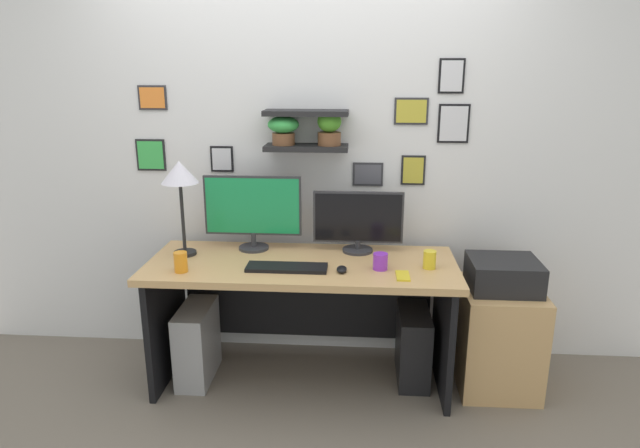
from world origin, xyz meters
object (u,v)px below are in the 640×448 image
at_px(desk_lamp, 180,178).
at_px(water_cup, 181,262).
at_px(keyboard, 287,267).
at_px(pen_cup, 430,260).
at_px(drawer_cabinet, 497,337).
at_px(monitor_left, 253,209).
at_px(computer_mouse, 342,269).
at_px(printer, 503,274).
at_px(computer_tower_left, 197,343).
at_px(coffee_mug, 380,261).
at_px(desk, 303,292).
at_px(cell_phone, 403,276).
at_px(monitor_right, 358,221).
at_px(computer_tower_right, 413,345).

bearing_deg(desk_lamp, water_cup, -76.65).
relative_size(keyboard, pen_cup, 4.40).
bearing_deg(water_cup, drawer_cabinet, 7.74).
height_order(monitor_left, computer_mouse, monitor_left).
bearing_deg(printer, monitor_left, 173.11).
bearing_deg(monitor_left, computer_tower_left, -143.45).
height_order(computer_mouse, computer_tower_left, computer_mouse).
relative_size(coffee_mug, pen_cup, 0.90).
bearing_deg(water_cup, computer_tower_left, 89.88).
height_order(monitor_left, water_cup, monitor_left).
bearing_deg(computer_mouse, monitor_left, 146.83).
height_order(desk, cell_phone, cell_phone).
distance_m(monitor_right, desk_lamp, 1.05).
relative_size(cell_phone, coffee_mug, 1.56).
xyz_separation_m(keyboard, computer_tower_right, (0.72, 0.19, -0.55)).
height_order(keyboard, pen_cup, pen_cup).
relative_size(monitor_right, water_cup, 4.82).
relative_size(computer_mouse, computer_tower_left, 0.20).
xyz_separation_m(desk, computer_tower_right, (0.65, 0.01, -0.33)).
bearing_deg(printer, computer_tower_right, 176.77).
bearing_deg(computer_mouse, drawer_cabinet, 11.33).
bearing_deg(computer_tower_left, water_cup, -90.12).
distance_m(desk_lamp, water_cup, 0.49).
xyz_separation_m(monitor_right, desk_lamp, (-1.01, -0.14, 0.27)).
distance_m(keyboard, computer_mouse, 0.30).
distance_m(keyboard, cell_phone, 0.63).
distance_m(coffee_mug, printer, 0.71).
height_order(keyboard, drawer_cabinet, keyboard).
xyz_separation_m(monitor_right, computer_mouse, (-0.08, -0.36, -0.17)).
bearing_deg(monitor_left, desk_lamp, -160.10).
bearing_deg(drawer_cabinet, printer, -90.00).
relative_size(computer_tower_left, computer_tower_right, 1.06).
height_order(desk_lamp, cell_phone, desk_lamp).
relative_size(computer_mouse, coffee_mug, 1.00).
xyz_separation_m(desk_lamp, computer_tower_left, (0.07, -0.10, -0.98)).
bearing_deg(desk_lamp, keyboard, -17.56).
relative_size(monitor_left, computer_mouse, 6.45).
relative_size(keyboard, coffee_mug, 4.89).
distance_m(monitor_right, computer_mouse, 0.40).
bearing_deg(monitor_right, printer, -12.03).
xyz_separation_m(cell_phone, computer_tower_right, (0.10, 0.25, -0.54)).
distance_m(computer_mouse, computer_tower_right, 0.72).
distance_m(desk_lamp, coffee_mug, 1.22).
distance_m(pen_cup, printer, 0.45).
bearing_deg(monitor_right, pen_cup, -33.89).
bearing_deg(monitor_left, monitor_right, -0.01).
height_order(keyboard, water_cup, water_cup).
bearing_deg(desk, cell_phone, -23.60).
distance_m(monitor_right, keyboard, 0.54).
height_order(printer, computer_tower_left, printer).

